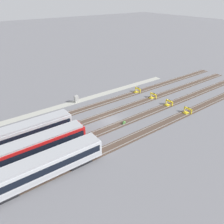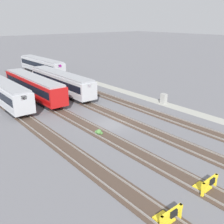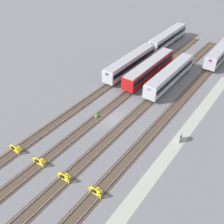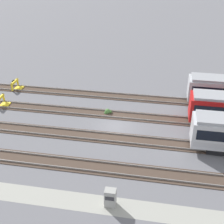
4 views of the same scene
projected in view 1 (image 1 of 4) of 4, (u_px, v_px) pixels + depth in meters
The scene contains 15 objects.
ground_plane at pixel (110, 120), 45.43m from camera, with size 400.00×400.00×0.00m, color slate.
service_walkway at pixel (82, 100), 53.87m from camera, with size 54.00×2.00×0.01m, color #9E9E93.
rail_track_nearest at pixel (92, 107), 50.69m from camera, with size 90.00×2.23×0.21m.
rail_track_near_inner at pixel (104, 115), 47.17m from camera, with size 90.00×2.24×0.21m.
rail_track_middle at pixel (118, 125), 43.65m from camera, with size 90.00×2.24×0.21m.
rail_track_far_inner at pixel (134, 137), 40.13m from camera, with size 90.00×2.23×0.21m.
subway_car_front_row_leftmost at pixel (21, 134), 37.40m from camera, with size 18.00×2.85×3.70m.
subway_car_front_row_centre at pixel (31, 149), 33.84m from camera, with size 18.01×2.89×3.70m.
subway_car_front_row_right_inner at pixel (42, 167), 30.32m from camera, with size 18.00×2.85×3.70m.
bumper_stop_nearest_track at pixel (137, 90), 57.78m from camera, with size 1.36×2.00×1.22m.
bumper_stop_near_inner_track at pixel (153, 96), 54.63m from camera, with size 1.36×2.01×1.22m.
bumper_stop_middle_track at pixel (168, 103), 51.19m from camera, with size 1.37×2.01×1.22m.
bumper_stop_far_inner_track at pixel (187, 111), 47.89m from camera, with size 1.34×2.00×1.22m.
electrical_cabinet at pixel (76, 99), 52.62m from camera, with size 0.90×0.73×1.60m.
weed_clump at pixel (124, 123), 44.10m from camera, with size 0.92×0.70×0.64m.
Camera 1 is at (22.75, 31.64, 23.43)m, focal length 35.00 mm.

